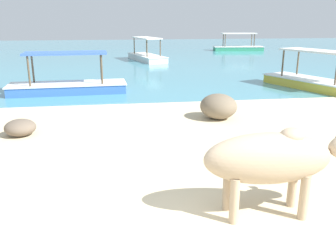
% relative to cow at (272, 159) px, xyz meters
% --- Properties ---
extents(water_surface, '(60.00, 36.00, 0.03)m').
position_rel_cow_xyz_m(water_surface, '(-1.26, 21.15, -0.75)').
color(water_surface, teal).
rests_on(water_surface, ground).
extents(cow, '(1.90, 0.62, 1.07)m').
position_rel_cow_xyz_m(cow, '(0.00, 0.00, 0.00)').
color(cow, tan).
rests_on(cow, sand_beach).
extents(shore_rock_large, '(1.15, 1.17, 0.59)m').
position_rel_cow_xyz_m(shore_rock_large, '(0.62, 4.30, -0.41)').
color(shore_rock_large, '#756651').
rests_on(shore_rock_large, sand_beach).
extents(shore_rock_medium, '(0.70, 0.70, 0.33)m').
position_rel_cow_xyz_m(shore_rock_medium, '(-3.68, 3.63, -0.54)').
color(shore_rock_medium, '#6B5B4C').
rests_on(shore_rock_medium, sand_beach).
extents(boat_white, '(2.07, 3.85, 1.29)m').
position_rel_cow_xyz_m(boat_white, '(0.11, 17.13, -0.46)').
color(boat_white, white).
rests_on(boat_white, water_surface).
extents(boat_yellow, '(2.41, 3.84, 1.29)m').
position_rel_cow_xyz_m(boat_yellow, '(4.94, 7.67, -0.46)').
color(boat_yellow, gold).
rests_on(boat_yellow, water_surface).
extents(boat_green, '(3.78, 1.54, 1.29)m').
position_rel_cow_xyz_m(boat_green, '(7.49, 22.82, -0.46)').
color(boat_green, '#338E66').
rests_on(boat_green, water_surface).
extents(boat_blue, '(3.73, 1.34, 1.29)m').
position_rel_cow_xyz_m(boat_blue, '(-3.25, 8.12, -0.46)').
color(boat_blue, '#3866B7').
rests_on(boat_blue, water_surface).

